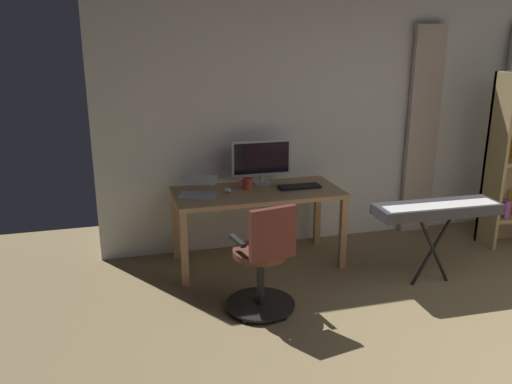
% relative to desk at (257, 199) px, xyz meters
% --- Properties ---
extents(back_room_partition, '(5.80, 0.10, 2.61)m').
position_rel_desk_xyz_m(back_room_partition, '(-1.44, -0.51, 0.66)').
color(back_room_partition, silver).
rests_on(back_room_partition, ground).
extents(curtain_right_panel, '(0.35, 0.06, 2.24)m').
position_rel_desk_xyz_m(curtain_right_panel, '(-1.97, -0.40, 0.47)').
color(curtain_right_panel, '#C1B2A1').
rests_on(curtain_right_panel, ground).
extents(desk, '(1.57, 0.72, 0.73)m').
position_rel_desk_xyz_m(desk, '(0.00, 0.00, 0.00)').
color(desk, tan).
rests_on(desk, ground).
extents(office_chair, '(0.56, 0.56, 0.92)m').
position_rel_desk_xyz_m(office_chair, '(0.21, 0.93, -0.22)').
color(office_chair, black).
rests_on(office_chair, ground).
extents(computer_monitor, '(0.60, 0.18, 0.43)m').
position_rel_desk_xyz_m(computer_monitor, '(-0.11, -0.24, 0.33)').
color(computer_monitor, '#B7BCC1').
rests_on(computer_monitor, desk).
extents(computer_keyboard, '(0.40, 0.14, 0.02)m').
position_rel_desk_xyz_m(computer_keyboard, '(-0.41, 0.02, 0.10)').
color(computer_keyboard, black).
rests_on(computer_keyboard, desk).
extents(laptop, '(0.40, 0.41, 0.15)m').
position_rel_desk_xyz_m(laptop, '(0.56, -0.00, 0.14)').
color(laptop, '#B7BCC1').
rests_on(laptop, desk).
extents(computer_mouse, '(0.06, 0.10, 0.04)m').
position_rel_desk_xyz_m(computer_mouse, '(0.28, -0.03, 0.10)').
color(computer_mouse, silver).
rests_on(computer_mouse, desk).
extents(mug_coffee, '(0.14, 0.09, 0.10)m').
position_rel_desk_xyz_m(mug_coffee, '(0.08, -0.08, 0.14)').
color(mug_coffee, '#CC3D33').
rests_on(mug_coffee, desk).
extents(piano_keyboard, '(1.11, 0.35, 0.75)m').
position_rel_desk_xyz_m(piano_keyboard, '(-1.37, 0.84, 0.04)').
color(piano_keyboard, black).
rests_on(piano_keyboard, ground).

